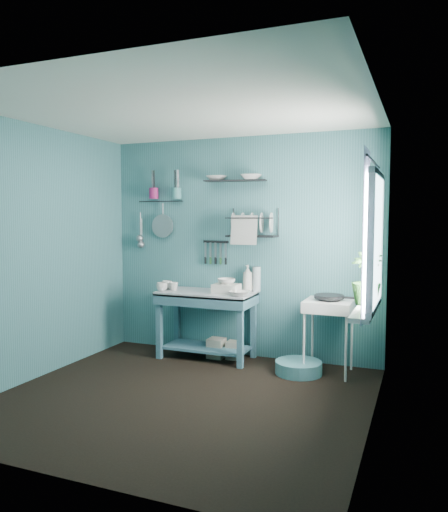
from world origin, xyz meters
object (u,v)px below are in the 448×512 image
at_px(floor_basin, 299,368).
at_px(mug_left, 162,287).
at_px(frying_pan, 329,297).
at_px(dish_rack, 252,223).
at_px(utensil_cup_teal, 177,193).
at_px(storage_tin_large, 216,348).
at_px(utensil_cup_magenta, 154,193).
at_px(colander, 163,226).
at_px(storage_tin_small, 234,350).
at_px(mug_mid, 174,286).
at_px(mug_right, 167,285).
at_px(wash_tub, 226,289).
at_px(water_bottle, 257,279).
at_px(soap_bottle, 248,278).
at_px(work_counter, 207,325).
at_px(hotplate_stand, 328,337).
at_px(potted_plant, 366,278).

bearing_deg(floor_basin, mug_left, 179.34).
height_order(frying_pan, dish_rack, dish_rack).
height_order(utensil_cup_teal, storage_tin_large, utensil_cup_teal).
distance_m(frying_pan, utensil_cup_magenta, 2.43).
relative_size(frying_pan, utensil_cup_teal, 2.31).
bearing_deg(frying_pan, colander, 172.53).
bearing_deg(storage_tin_small, mug_mid, -168.37).
bearing_deg(floor_basin, storage_tin_small, 162.25).
xyz_separation_m(mug_right, colander, (-0.18, 0.23, 0.68)).
xyz_separation_m(mug_right, wash_tub, (0.75, -0.02, 0.00)).
relative_size(water_bottle, storage_tin_large, 1.27).
distance_m(mug_left, storage_tin_small, 1.08).
height_order(utensil_cup_magenta, floor_basin, utensil_cup_magenta).
bearing_deg(mug_right, mug_left, -82.87).
xyz_separation_m(utensil_cup_magenta, floor_basin, (1.88, -0.37, -1.82)).
bearing_deg(storage_tin_small, dish_rack, 19.33).
relative_size(mug_mid, colander, 0.36).
bearing_deg(storage_tin_large, water_bottle, 22.04).
height_order(soap_bottle, storage_tin_small, soap_bottle).
distance_m(dish_rack, floor_basin, 1.63).
xyz_separation_m(work_counter, colander, (-0.68, 0.23, 1.11)).
xyz_separation_m(utensil_cup_teal, storage_tin_large, (0.57, -0.15, -1.76)).
bearing_deg(dish_rack, mug_right, -177.23).
height_order(mug_right, utensil_cup_magenta, utensil_cup_magenta).
bearing_deg(dish_rack, mug_left, -168.12).
bearing_deg(work_counter, utensil_cup_magenta, 170.89).
relative_size(soap_bottle, hotplate_stand, 0.40).
relative_size(colander, potted_plant, 0.60).
distance_m(hotplate_stand, storage_tin_large, 1.31).
xyz_separation_m(mug_left, potted_plant, (2.27, -0.42, 0.26)).
distance_m(water_bottle, storage_tin_small, 0.84).
bearing_deg(mug_right, water_bottle, 12.17).
distance_m(utensil_cup_teal, storage_tin_large, 1.86).
distance_m(mug_mid, storage_tin_small, 0.99).
bearing_deg(potted_plant, hotplate_stand, 127.55).
relative_size(dish_rack, storage_tin_large, 2.50).
distance_m(water_bottle, frying_pan, 0.91).
height_order(mug_mid, wash_tub, wash_tub).
xyz_separation_m(dish_rack, floor_basin, (0.62, -0.32, -1.47)).
bearing_deg(work_counter, mug_mid, -165.94).
distance_m(water_bottle, storage_tin_large, 0.91).
bearing_deg(hotplate_stand, water_bottle, 156.40).
bearing_deg(hotplate_stand, colander, 165.94).
bearing_deg(work_counter, dish_rack, 21.75).
relative_size(mug_right, hotplate_stand, 0.16).
distance_m(mug_right, hotplate_stand, 1.93).
xyz_separation_m(mug_right, potted_plant, (2.29, -0.58, 0.26)).
bearing_deg(potted_plant, utensil_cup_magenta, 163.17).
distance_m(wash_tub, frying_pan, 1.13).
bearing_deg(colander, mug_mid, -43.94).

